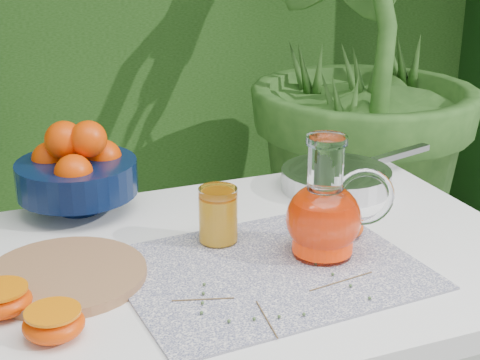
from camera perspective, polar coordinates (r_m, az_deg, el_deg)
name	(u,v)px	position (r m, az deg, el deg)	size (l,w,h in m)	color
potted_plant_right	(349,49)	(2.53, 8.46, 10.06)	(1.73, 1.73, 1.73)	#28511B
white_table	(244,296)	(1.31, 0.33, -8.96)	(1.00, 0.70, 0.75)	white
placemat	(269,269)	(1.22, 2.27, -6.94)	(0.48, 0.37, 0.00)	#0B1341
cutting_board	(66,275)	(1.22, -13.37, -7.20)	(0.26, 0.26, 0.02)	#976444
fruit_bowl	(77,170)	(1.46, -12.55, 0.80)	(0.28, 0.28, 0.18)	black
juice_pitcher	(325,215)	(1.24, 6.62, -2.70)	(0.19, 0.17, 0.21)	white
juice_tumbler	(218,216)	(1.29, -1.71, -2.84)	(0.09, 0.09, 0.10)	white
saute_pan	(337,178)	(1.57, 7.57, 0.18)	(0.43, 0.29, 0.04)	#BDBCC1
orange_halves	(148,278)	(1.16, -7.14, -7.57)	(0.70, 0.26, 0.04)	#FF2D02
thyme_sprigs	(275,298)	(1.13, 2.70, -9.13)	(0.33, 0.18, 0.01)	brown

